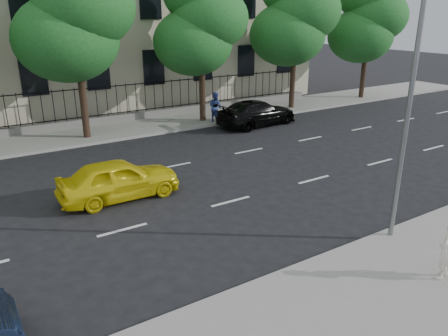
# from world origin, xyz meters

# --- Properties ---
(ground) EXTENTS (120.00, 120.00, 0.00)m
(ground) POSITION_xyz_m (0.00, 0.00, 0.00)
(ground) COLOR black
(ground) RESTS_ON ground
(near_sidewalk) EXTENTS (60.00, 4.00, 0.15)m
(near_sidewalk) POSITION_xyz_m (0.00, -4.00, 0.07)
(near_sidewalk) COLOR gray
(near_sidewalk) RESTS_ON ground
(far_sidewalk) EXTENTS (60.00, 4.00, 0.15)m
(far_sidewalk) POSITION_xyz_m (0.00, 14.00, 0.07)
(far_sidewalk) COLOR gray
(far_sidewalk) RESTS_ON ground
(lane_markings) EXTENTS (49.60, 4.62, 0.01)m
(lane_markings) POSITION_xyz_m (0.00, 4.75, 0.01)
(lane_markings) COLOR silver
(lane_markings) RESTS_ON ground
(iron_fence) EXTENTS (30.00, 0.50, 2.20)m
(iron_fence) POSITION_xyz_m (0.00, 15.70, 0.65)
(iron_fence) COLOR slate
(iron_fence) RESTS_ON far_sidewalk
(street_light) EXTENTS (0.25, 3.32, 8.05)m
(street_light) POSITION_xyz_m (2.50, -1.77, 5.15)
(street_light) COLOR slate
(street_light) RESTS_ON near_sidewalk
(tree_c) EXTENTS (5.89, 5.50, 9.80)m
(tree_c) POSITION_xyz_m (-1.96, 13.36, 6.41)
(tree_c) COLOR #382619
(tree_c) RESTS_ON far_sidewalk
(tree_d) EXTENTS (5.34, 4.94, 8.84)m
(tree_d) POSITION_xyz_m (5.04, 13.36, 5.84)
(tree_d) COLOR #382619
(tree_d) RESTS_ON far_sidewalk
(tree_e) EXTENTS (5.71, 5.31, 9.46)m
(tree_e) POSITION_xyz_m (12.04, 13.36, 6.20)
(tree_e) COLOR #382619
(tree_e) RESTS_ON far_sidewalk
(tree_f) EXTENTS (5.52, 5.12, 9.01)m
(tree_f) POSITION_xyz_m (19.04, 13.36, 5.88)
(tree_f) COLOR #382619
(tree_f) RESTS_ON far_sidewalk
(yellow_taxi) EXTENTS (4.31, 1.79, 1.46)m
(yellow_taxi) POSITION_xyz_m (-3.19, 4.91, 0.73)
(yellow_taxi) COLOR yellow
(yellow_taxi) RESTS_ON ground
(black_sedan) EXTENTS (5.30, 2.54, 1.49)m
(black_sedan) POSITION_xyz_m (7.35, 10.88, 0.74)
(black_sedan) COLOR black
(black_sedan) RESTS_ON ground
(woman_near) EXTENTS (0.62, 0.47, 1.53)m
(woman_near) POSITION_xyz_m (1.73, -4.41, 0.91)
(woman_near) COLOR white
(woman_near) RESTS_ON near_sidewalk
(pedestrian_far) EXTENTS (0.86, 1.00, 1.78)m
(pedestrian_far) POSITION_xyz_m (5.41, 12.40, 1.04)
(pedestrian_far) COLOR navy
(pedestrian_far) RESTS_ON far_sidewalk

